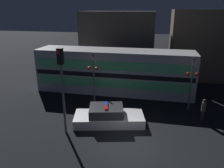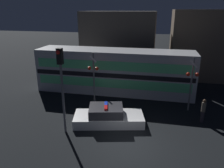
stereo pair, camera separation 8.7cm
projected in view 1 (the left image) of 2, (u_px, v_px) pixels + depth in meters
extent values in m
plane|color=black|center=(131.00, 146.00, 12.30)|extent=(120.00, 120.00, 0.00)
cube|color=#B7BABF|center=(114.00, 71.00, 19.90)|extent=(14.03, 2.90, 3.88)
cube|color=black|center=(111.00, 76.00, 18.55)|extent=(13.75, 0.03, 0.39)
cube|color=#59D88C|center=(111.00, 83.00, 18.77)|extent=(13.33, 0.02, 0.78)
cube|color=#59D88C|center=(111.00, 66.00, 18.27)|extent=(13.33, 0.02, 0.78)
cube|color=silver|center=(109.00, 119.00, 14.66)|extent=(4.91, 2.93, 0.63)
cube|color=#333338|center=(106.00, 111.00, 14.46)|extent=(2.53, 2.16, 0.59)
cube|color=red|center=(106.00, 108.00, 14.07)|extent=(0.33, 0.61, 0.12)
cube|color=blue|center=(106.00, 104.00, 14.62)|extent=(0.33, 0.61, 0.12)
cylinder|color=#2D2833|center=(202.00, 117.00, 14.79)|extent=(0.24, 0.24, 0.79)
cylinder|color=#595147|center=(204.00, 107.00, 14.56)|extent=(0.28, 0.28, 0.66)
sphere|color=brown|center=(205.00, 101.00, 14.42)|extent=(0.21, 0.21, 0.21)
cylinder|color=slate|center=(191.00, 85.00, 15.99)|extent=(0.12, 0.12, 4.12)
sphere|color=red|center=(188.00, 74.00, 15.65)|extent=(0.28, 0.28, 0.28)
sphere|color=red|center=(197.00, 75.00, 15.53)|extent=(0.28, 0.28, 0.28)
cube|color=white|center=(194.00, 64.00, 15.41)|extent=(0.58, 0.03, 0.58)
cylinder|color=slate|center=(94.00, 78.00, 17.59)|extent=(0.12, 0.12, 4.10)
sphere|color=red|center=(89.00, 68.00, 17.25)|extent=(0.28, 0.28, 0.28)
sphere|color=red|center=(97.00, 69.00, 17.13)|extent=(0.28, 0.28, 0.28)
cube|color=white|center=(93.00, 59.00, 17.01)|extent=(0.58, 0.03, 0.58)
cylinder|color=slate|center=(64.00, 100.00, 12.96)|extent=(0.14, 0.14, 4.37)
cube|color=black|center=(60.00, 56.00, 12.11)|extent=(0.30, 0.30, 0.90)
sphere|color=red|center=(58.00, 52.00, 11.85)|extent=(0.23, 0.23, 0.23)
cube|color=#47423D|center=(119.00, 42.00, 26.36)|extent=(8.42, 5.20, 7.08)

